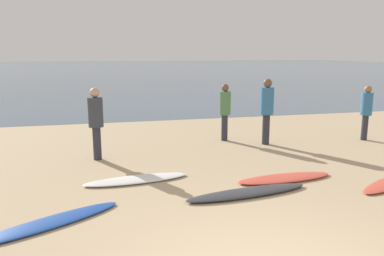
{
  "coord_description": "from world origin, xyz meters",
  "views": [
    {
      "loc": [
        -1.73,
        -3.28,
        2.54
      ],
      "look_at": [
        0.59,
        6.12,
        0.6
      ],
      "focal_mm": 35.55,
      "sensor_mm": 36.0,
      "label": 1
    }
  ],
  "objects_px": {
    "surfboard_0": "(48,223)",
    "person_2": "(96,118)",
    "surfboard_1": "(136,179)",
    "surfboard_2": "(248,192)",
    "surfboard_3": "(285,178)",
    "person_0": "(225,107)",
    "person_1": "(366,108)",
    "person_3": "(267,106)"
  },
  "relations": [
    {
      "from": "surfboard_1",
      "to": "surfboard_3",
      "type": "height_order",
      "value": "same"
    },
    {
      "from": "surfboard_1",
      "to": "person_1",
      "type": "height_order",
      "value": "person_1"
    },
    {
      "from": "surfboard_3",
      "to": "surfboard_2",
      "type": "bearing_deg",
      "value": -153.9
    },
    {
      "from": "surfboard_2",
      "to": "surfboard_3",
      "type": "bearing_deg",
      "value": 22.7
    },
    {
      "from": "surfboard_2",
      "to": "person_2",
      "type": "xyz_separation_m",
      "value": [
        -2.63,
        3.03,
        0.97
      ]
    },
    {
      "from": "person_1",
      "to": "person_2",
      "type": "xyz_separation_m",
      "value": [
        -7.61,
        -0.27,
        0.07
      ]
    },
    {
      "from": "surfboard_1",
      "to": "person_3",
      "type": "bearing_deg",
      "value": 24.67
    },
    {
      "from": "surfboard_2",
      "to": "person_0",
      "type": "distance_m",
      "value": 4.43
    },
    {
      "from": "person_2",
      "to": "person_3",
      "type": "relative_size",
      "value": 0.94
    },
    {
      "from": "person_0",
      "to": "person_1",
      "type": "height_order",
      "value": "person_0"
    },
    {
      "from": "person_1",
      "to": "surfboard_2",
      "type": "bearing_deg",
      "value": 89.24
    },
    {
      "from": "person_2",
      "to": "person_3",
      "type": "distance_m",
      "value": 4.6
    },
    {
      "from": "surfboard_0",
      "to": "person_2",
      "type": "xyz_separation_m",
      "value": [
        0.73,
        3.46,
        0.99
      ]
    },
    {
      "from": "surfboard_0",
      "to": "person_1",
      "type": "bearing_deg",
      "value": -4.55
    },
    {
      "from": "surfboard_0",
      "to": "person_3",
      "type": "xyz_separation_m",
      "value": [
        5.31,
        3.94,
        1.05
      ]
    },
    {
      "from": "surfboard_1",
      "to": "surfboard_0",
      "type": "bearing_deg",
      "value": -137.66
    },
    {
      "from": "person_0",
      "to": "person_1",
      "type": "distance_m",
      "value": 4.11
    },
    {
      "from": "surfboard_3",
      "to": "surfboard_1",
      "type": "bearing_deg",
      "value": 164.25
    },
    {
      "from": "surfboard_2",
      "to": "person_1",
      "type": "distance_m",
      "value": 6.04
    },
    {
      "from": "surfboard_0",
      "to": "surfboard_2",
      "type": "bearing_deg",
      "value": -21.23
    },
    {
      "from": "surfboard_0",
      "to": "person_2",
      "type": "bearing_deg",
      "value": 49.45
    },
    {
      "from": "surfboard_1",
      "to": "person_2",
      "type": "relative_size",
      "value": 1.21
    },
    {
      "from": "person_2",
      "to": "surfboard_0",
      "type": "bearing_deg",
      "value": 119.04
    },
    {
      "from": "surfboard_3",
      "to": "person_3",
      "type": "relative_size",
      "value": 1.12
    },
    {
      "from": "surfboard_2",
      "to": "person_0",
      "type": "height_order",
      "value": "person_0"
    },
    {
      "from": "surfboard_3",
      "to": "person_3",
      "type": "distance_m",
      "value": 3.22
    },
    {
      "from": "surfboard_0",
      "to": "surfboard_3",
      "type": "bearing_deg",
      "value": -15.47
    },
    {
      "from": "person_1",
      "to": "person_0",
      "type": "bearing_deg",
      "value": 42.8
    },
    {
      "from": "surfboard_1",
      "to": "surfboard_2",
      "type": "relative_size",
      "value": 0.87
    },
    {
      "from": "person_0",
      "to": "person_3",
      "type": "distance_m",
      "value": 1.21
    },
    {
      "from": "surfboard_1",
      "to": "person_2",
      "type": "distance_m",
      "value": 2.18
    },
    {
      "from": "surfboard_0",
      "to": "surfboard_1",
      "type": "relative_size",
      "value": 1.11
    },
    {
      "from": "surfboard_0",
      "to": "person_2",
      "type": "distance_m",
      "value": 3.67
    },
    {
      "from": "surfboard_0",
      "to": "person_3",
      "type": "bearing_deg",
      "value": 7.92
    },
    {
      "from": "person_1",
      "to": "person_3",
      "type": "xyz_separation_m",
      "value": [
        -3.03,
        0.21,
        0.14
      ]
    },
    {
      "from": "surfboard_2",
      "to": "surfboard_1",
      "type": "bearing_deg",
      "value": 139.98
    },
    {
      "from": "person_2",
      "to": "surfboard_2",
      "type": "bearing_deg",
      "value": 171.96
    },
    {
      "from": "surfboard_2",
      "to": "surfboard_3",
      "type": "relative_size",
      "value": 1.17
    },
    {
      "from": "surfboard_3",
      "to": "person_2",
      "type": "bearing_deg",
      "value": 142.95
    },
    {
      "from": "surfboard_3",
      "to": "person_2",
      "type": "relative_size",
      "value": 1.19
    },
    {
      "from": "person_1",
      "to": "person_2",
      "type": "distance_m",
      "value": 7.62
    },
    {
      "from": "surfboard_2",
      "to": "person_1",
      "type": "height_order",
      "value": "person_1"
    }
  ]
}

